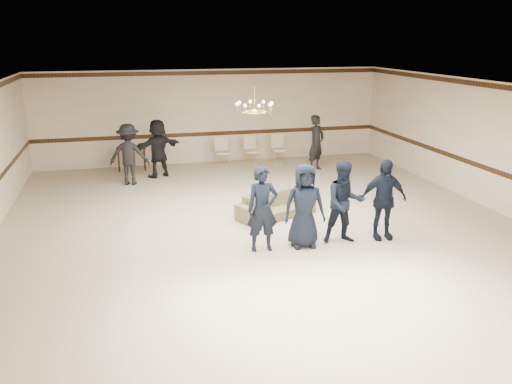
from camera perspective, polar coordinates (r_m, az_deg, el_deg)
room at (r=11.86m, az=1.03°, el=3.39°), size 12.01×14.01×3.21m
chair_rail at (r=18.67m, az=-4.69°, el=6.27°), size 12.00×0.02×0.14m
crown_molding at (r=18.42m, az=-4.84°, el=12.65°), size 12.00×0.02×0.14m
chandelier at (r=12.59m, az=-0.16°, el=10.05°), size 0.94×0.94×0.89m
boy_a at (r=10.79m, az=0.70°, el=-1.85°), size 0.66×0.44×1.78m
boy_b at (r=11.05m, az=5.22°, el=-1.48°), size 0.91×0.62×1.78m
boy_c at (r=11.37m, az=9.50°, el=-1.12°), size 0.94×0.77×1.78m
boy_d at (r=11.76m, az=13.52°, el=-0.78°), size 1.08×0.52×1.78m
settee at (r=13.01m, az=2.17°, el=-1.40°), size 2.14×1.53×0.58m
adult_left at (r=16.14m, az=-13.50°, el=3.94°), size 1.31×0.94×1.82m
adult_mid at (r=16.86m, az=-10.49°, el=4.65°), size 1.76×1.20×1.82m
adult_right at (r=17.55m, az=6.51°, el=5.27°), size 0.79×0.73×1.82m
banquet_chair_left at (r=18.03m, az=-3.64°, el=4.29°), size 0.49×0.49×0.99m
banquet_chair_mid at (r=18.24m, az=-0.55°, el=4.46°), size 0.52×0.52×0.99m
banquet_chair_right at (r=18.50m, az=2.47°, el=4.62°), size 0.50×0.50×0.99m
console_table at (r=17.96m, az=-13.22°, el=3.50°), size 0.94×0.40×0.78m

